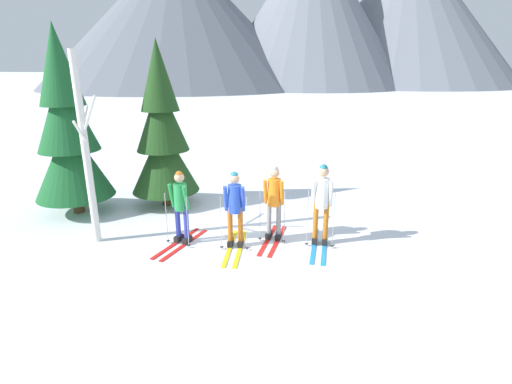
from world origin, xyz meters
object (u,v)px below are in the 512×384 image
skier_in_blue (235,207)px  birch_tree_tall (86,150)px  skier_in_green (181,205)px  skier_in_white (322,200)px  pine_tree_mid (162,133)px  pine_tree_near (68,131)px  skier_in_orange (274,199)px

skier_in_blue → birch_tree_tall: (-3.09, -0.22, 1.16)m
skier_in_green → skier_in_white: skier_in_white is taller
pine_tree_mid → pine_tree_near: bearing=-156.0°
skier_in_green → birch_tree_tall: 2.25m
pine_tree_mid → birch_tree_tall: 2.59m
skier_in_green → pine_tree_mid: size_ratio=0.39×
skier_in_blue → skier_in_orange: 0.93m
skier_in_orange → pine_tree_mid: (-3.22, 1.76, 1.06)m
skier_in_white → pine_tree_near: (-6.35, 0.91, 1.14)m
pine_tree_mid → skier_in_white: bearing=-23.5°
birch_tree_tall → skier_in_green: bearing=6.7°
pine_tree_mid → birch_tree_tall: size_ratio=1.09×
skier_in_orange → skier_in_white: 1.03m
pine_tree_mid → birch_tree_tall: (-0.63, -2.51, 0.05)m
skier_in_green → pine_tree_near: (-3.37, 1.35, 1.28)m
skier_in_green → skier_in_blue: (1.19, -0.01, 0.03)m
skier_in_white → skier_in_blue: bearing=-165.9°
skier_in_blue → pine_tree_mid: (-2.46, 2.29, 1.10)m
skier_in_white → pine_tree_near: size_ratio=0.38×
skier_in_white → birch_tree_tall: (-4.88, -0.67, 1.05)m
skier_in_green → skier_in_orange: skier_in_orange is taller
birch_tree_tall → skier_in_white: bearing=7.8°
skier_in_orange → pine_tree_near: size_ratio=0.36×
skier_in_blue → skier_in_orange: bearing=35.2°
skier_in_white → pine_tree_mid: size_ratio=0.41×
skier_in_green → pine_tree_mid: bearing=119.0°
skier_in_white → birch_tree_tall: birch_tree_tall is taller
birch_tree_tall → pine_tree_near: bearing=133.1°
skier_in_blue → pine_tree_near: bearing=163.5°
skier_in_green → pine_tree_mid: pine_tree_mid is taller
skier_in_blue → skier_in_white: skier_in_white is taller
skier_in_blue → skier_in_orange: skier_in_orange is taller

